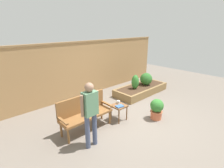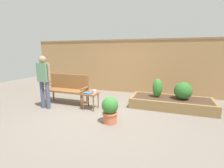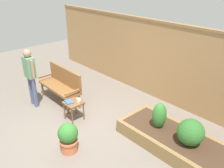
{
  "view_description": "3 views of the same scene",
  "coord_description": "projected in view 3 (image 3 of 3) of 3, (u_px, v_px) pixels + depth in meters",
  "views": [
    {
      "loc": [
        -3.64,
        -2.98,
        2.66
      ],
      "look_at": [
        -0.09,
        0.82,
        0.92
      ],
      "focal_mm": 27.43,
      "sensor_mm": 36.0,
      "label": 1
    },
    {
      "loc": [
        1.78,
        -4.0,
        1.68
      ],
      "look_at": [
        0.02,
        0.93,
        0.65
      ],
      "focal_mm": 26.47,
      "sensor_mm": 36.0,
      "label": 2
    },
    {
      "loc": [
        3.82,
        -2.42,
        3.26
      ],
      "look_at": [
        0.22,
        0.89,
        0.94
      ],
      "focal_mm": 37.9,
      "sensor_mm": 36.0,
      "label": 3
    }
  ],
  "objects": [
    {
      "name": "person_by_bench",
      "position": [
        30.0,
        73.0,
        6.02
      ],
      "size": [
        0.47,
        0.2,
        1.56
      ],
      "color": "#475170",
      "rests_on": "ground_plane"
    },
    {
      "name": "shrub_far_corner",
      "position": [
        191.0,
        132.0,
        4.41
      ],
      "size": [
        0.51,
        0.51,
        0.51
      ],
      "color": "brown",
      "rests_on": "raised_planter_bed"
    },
    {
      "name": "cup_on_table",
      "position": [
        79.0,
        100.0,
        5.59
      ],
      "size": [
        0.13,
        0.09,
        0.09
      ],
      "color": "silver",
      "rests_on": "side_table"
    },
    {
      "name": "book_on_table",
      "position": [
        69.0,
        102.0,
        5.57
      ],
      "size": [
        0.25,
        0.19,
        0.03
      ],
      "primitive_type": "cube",
      "rotation": [
        0.0,
        0.0,
        -0.19
      ],
      "color": "#38609E",
      "rests_on": "side_table"
    },
    {
      "name": "potted_boxwood",
      "position": [
        68.0,
        137.0,
        4.62
      ],
      "size": [
        0.4,
        0.4,
        0.63
      ],
      "color": "#C66642",
      "rests_on": "ground_plane"
    },
    {
      "name": "fence_back",
      "position": [
        152.0,
        59.0,
        6.54
      ],
      "size": [
        8.4,
        0.14,
        2.16
      ],
      "color": "#A37A4C",
      "rests_on": "ground_plane"
    },
    {
      "name": "raised_planter_bed",
      "position": [
        175.0,
        141.0,
        4.8
      ],
      "size": [
        2.4,
        1.0,
        0.3
      ],
      "color": "olive",
      "rests_on": "ground_plane"
    },
    {
      "name": "shrub_near_bench",
      "position": [
        159.0,
        115.0,
        4.88
      ],
      "size": [
        0.29,
        0.29,
        0.57
      ],
      "color": "brown",
      "rests_on": "raised_planter_bed"
    },
    {
      "name": "ground_plane",
      "position": [
        77.0,
        129.0,
        5.42
      ],
      "size": [
        14.0,
        14.0,
        0.0
      ],
      "primitive_type": "plane",
      "color": "#70665B"
    },
    {
      "name": "side_table",
      "position": [
        74.0,
        105.0,
        5.63
      ],
      "size": [
        0.4,
        0.4,
        0.48
      ],
      "color": "brown",
      "rests_on": "ground_plane"
    },
    {
      "name": "garden_bench",
      "position": [
        62.0,
        83.0,
        6.42
      ],
      "size": [
        1.44,
        0.48,
        0.94
      ],
      "color": "brown",
      "rests_on": "ground_plane"
    }
  ]
}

